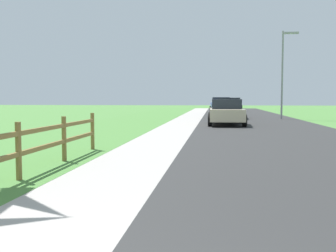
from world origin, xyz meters
name	(u,v)px	position (x,y,z in m)	size (l,w,h in m)	color
ground_plane	(200,122)	(0.00, 25.00, 0.00)	(120.00, 120.00, 0.00)	#4C813A
road_asphalt	(252,120)	(3.50, 27.00, 0.00)	(7.00, 66.00, 0.01)	#2D2D2D
curb_concrete	(158,120)	(-3.00, 27.00, 0.00)	(6.00, 66.00, 0.01)	#A9A29C
grass_verge	(137,120)	(-4.50, 27.00, 0.01)	(5.00, 66.00, 0.00)	#4C813A
parked_suv_beige	(226,112)	(1.64, 22.33, 0.72)	(2.11, 4.93, 1.47)	#C6B793
parked_car_black	(229,108)	(2.06, 29.95, 0.81)	(2.08, 4.88, 1.56)	black
parked_car_blue	(221,106)	(1.50, 38.11, 0.81)	(2.15, 4.63, 1.61)	navy
parked_car_white	(220,105)	(1.51, 46.15, 0.71)	(2.11, 4.88, 1.40)	white
street_lamp	(284,67)	(5.91, 29.07, 3.78)	(1.17, 0.20, 6.35)	gray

